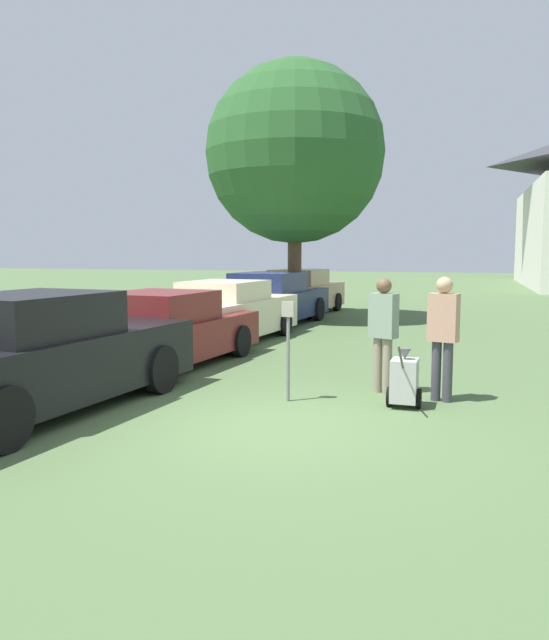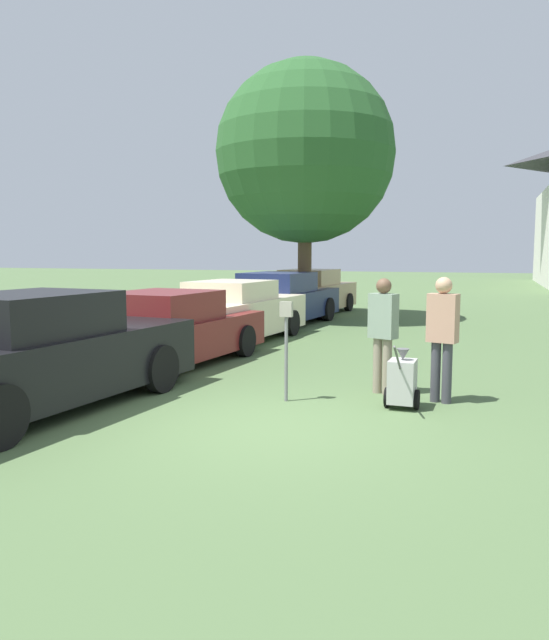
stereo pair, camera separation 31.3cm
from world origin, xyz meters
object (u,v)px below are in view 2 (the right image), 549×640
parked_car_maroon (167,331)px  parked_car_tan (311,293)px  person_worker (383,328)px  equipment_cart (402,381)px  parked_car_black (40,356)px  parked_car_navy (280,301)px  parking_meter (286,333)px  person_supervisor (442,331)px  parked_car_cream (234,313)px

parked_car_maroon → parked_car_tan: parked_car_tan is taller
person_worker → equipment_cart: bearing=139.1°
equipment_cart → parked_car_black: bearing=-158.8°
parked_car_navy → person_worker: 9.17m
person_worker → equipment_cart: size_ratio=1.79×
person_worker → parked_car_navy: bearing=-39.2°
parking_meter → person_supervisor: size_ratio=0.80×
parked_car_black → parking_meter: 3.45m
parked_car_black → person_worker: size_ratio=2.90×
person_supervisor → equipment_cart: (-0.49, -0.53, -0.66)m
parked_car_maroon → equipment_cart: (4.72, -1.94, -0.27)m
parking_meter → person_supervisor: person_supervisor is taller
parked_car_cream → person_worker: size_ratio=2.75×
person_supervisor → person_worker: bearing=-2.8°
parked_car_tan → parked_car_black: bearing=-84.4°
parked_car_navy → parked_car_black: bearing=-84.4°
parked_car_black → parked_car_maroon: bearing=95.6°
parked_car_black → person_supervisor: person_supervisor is taller
parked_car_tan → person_supervisor: person_supervisor is taller
parked_car_maroon → parked_car_navy: size_ratio=0.90×
person_supervisor → equipment_cart: bearing=62.5°
parked_car_black → person_worker: bearing=35.9°
parked_car_maroon → person_supervisor: 5.41m
parked_car_black → parked_car_navy: 10.61m
equipment_cart → parked_car_navy: bearing=119.3°
parked_car_black → parked_car_maroon: parked_car_black is taller
parked_car_cream → person_supervisor: size_ratio=2.69×
parked_car_navy → parking_meter: size_ratio=3.67×
parked_car_black → person_supervisor: size_ratio=2.83×
parked_car_maroon → equipment_cart: bearing=-16.7°
parked_car_cream → parked_car_maroon: bearing=-84.4°
parked_car_maroon → parked_car_tan: 10.46m
parked_car_cream → parked_car_navy: bearing=95.6°
person_supervisor → parked_car_tan: bearing=-50.6°
parked_car_navy → equipment_cart: bearing=-56.5°
parked_car_cream → parking_meter: size_ratio=3.35×
parked_car_black → parked_car_maroon: (-0.00, 3.64, -0.10)m
parked_car_tan → person_supervisor: size_ratio=2.72×
parked_car_cream → person_supervisor: bearing=-37.1°
person_supervisor → equipment_cart: person_supervisor is taller
parked_car_black → parked_car_navy: size_ratio=0.96×
parked_car_cream → parked_car_tan: bearing=95.6°
parked_car_cream → person_worker: 6.25m
parked_car_black → parked_car_maroon: size_ratio=1.07×
parked_car_tan → equipment_cart: size_ratio=4.97×
parked_car_cream → person_worker: (4.31, -4.51, 0.32)m
parked_car_tan → parked_car_navy: bearing=-84.4°
parked_car_maroon → parked_car_navy: 6.97m
parked_car_navy → parked_car_tan: 3.48m
person_worker → person_supervisor: size_ratio=0.98×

